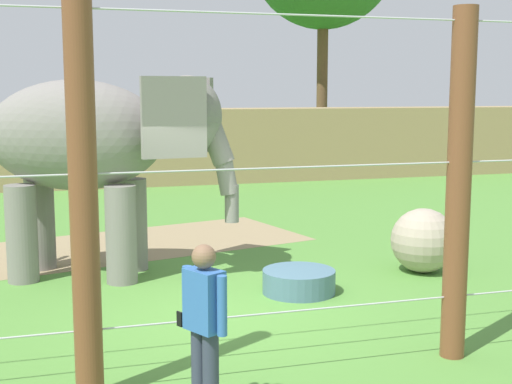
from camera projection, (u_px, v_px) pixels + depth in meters
ground_plane at (227, 310)px, 9.83m from camera, size 120.00×120.00×0.00m
dirt_patch at (135, 244)px, 14.08m from camera, size 7.24×4.55×0.01m
embankment_wall at (121, 147)px, 22.81m from camera, size 36.00×1.80×2.44m
elephant at (97, 145)px, 11.37m from camera, size 4.23×2.55×3.27m
enrichment_ball at (423, 240)px, 11.82m from camera, size 1.08×1.08×1.08m
cable_fence at (284, 194)px, 7.27m from camera, size 12.20×0.27×3.93m
zookeeper at (204, 325)px, 6.37m from camera, size 0.40×0.55×1.67m
water_tub at (299, 281)px, 10.65m from camera, size 1.10×1.10×0.35m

